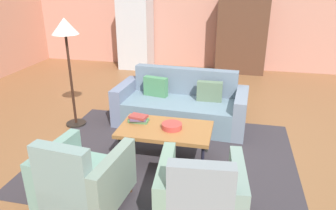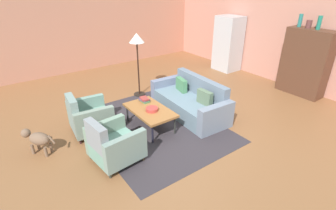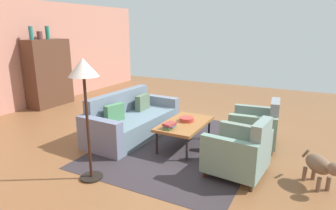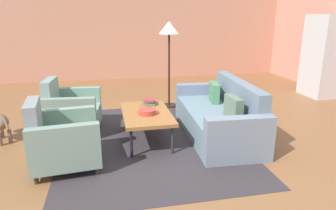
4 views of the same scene
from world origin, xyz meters
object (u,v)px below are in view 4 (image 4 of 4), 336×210
Objects in this scene: book_stack at (149,102)px; floor_lamp at (169,36)px; coffee_table at (146,115)px; refrigerator at (325,56)px; couch at (221,117)px; armchair_left at (69,112)px; armchair_right at (60,141)px; fruit_bowl at (147,112)px.

floor_lamp is at bearing 154.96° from book_stack.
refrigerator is at bearing 112.41° from coffee_table.
armchair_left reaches higher than couch.
book_stack is at bearing 72.77° from couch.
armchair_right is at bearing 5.69° from armchair_left.
coffee_table is 0.70× the size of floor_lamp.
armchair_right is 1.28m from fruit_bowl.
armchair_left is at bearing -60.11° from floor_lamp.
couch is 8.11× the size of fruit_bowl.
fruit_bowl is at bearing 108.33° from armchair_right.
armchair_left is 1.21m from armchair_right.
book_stack is (-1.00, 1.27, 0.15)m from armchair_right.
coffee_table is at bearing 68.20° from armchair_left.
book_stack is at bearing 165.32° from coffee_table.
coffee_table is at bearing 180.00° from fruit_bowl.
armchair_left is at bearing -99.57° from book_stack.
couch is at bearing 98.72° from armchair_right.
armchair_left is at bearing -117.48° from coffee_table.
floor_lamp reaches higher than armchair_left.
refrigerator is (-1.41, 4.27, 0.43)m from book_stack.
coffee_table is 1.36× the size of armchair_left.
couch is 1.16× the size of refrigerator.
book_stack is (-0.39, 0.10, 0.08)m from coffee_table.
coffee_table is at bearing -67.59° from refrigerator.
armchair_right reaches higher than book_stack.
refrigerator is (-1.81, 3.19, 0.64)m from couch.
coffee_table is at bearing 111.84° from armchair_right.
armchair_right is at bearing 107.25° from couch.
couch is at bearing 81.13° from armchair_left.
couch is at bearing 94.04° from fruit_bowl.
couch is 1.79× the size of coffee_table.
refrigerator is at bearing 91.92° from floor_lamp.
couch is 2.43m from armchair_right.
book_stack is at bearing -25.04° from floor_lamp.
couch is 2.43× the size of armchair_left.
couch is 8.08× the size of book_stack.
book_stack is 0.15× the size of floor_lamp.
couch reaches higher than fruit_bowl.
refrigerator is (-1.89, 4.38, 0.44)m from fruit_bowl.
floor_lamp is at bearing 18.81° from couch.
coffee_table is at bearing -14.68° from book_stack.
armchair_right is (0.61, -1.17, -0.07)m from coffee_table.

